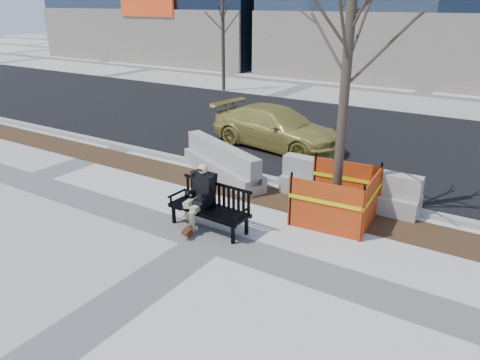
% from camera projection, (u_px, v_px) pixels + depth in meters
% --- Properties ---
extents(ground, '(120.00, 120.00, 0.00)m').
position_uv_depth(ground, '(211.00, 240.00, 9.46)').
color(ground, beige).
rests_on(ground, ground).
extents(mulch_strip, '(40.00, 1.20, 0.02)m').
position_uv_depth(mulch_strip, '(272.00, 197.00, 11.50)').
color(mulch_strip, '#47301C').
rests_on(mulch_strip, ground).
extents(asphalt_street, '(60.00, 10.40, 0.01)m').
position_uv_depth(asphalt_street, '(356.00, 139.00, 16.37)').
color(asphalt_street, black).
rests_on(asphalt_street, ground).
extents(curb, '(60.00, 0.25, 0.12)m').
position_uv_depth(curb, '(290.00, 183.00, 12.23)').
color(curb, '#9E9B93').
rests_on(curb, ground).
extents(bench, '(1.88, 0.75, 0.99)m').
position_uv_depth(bench, '(209.00, 228.00, 9.95)').
color(bench, black).
rests_on(bench, ground).
extents(seated_man, '(0.63, 1.00, 1.36)m').
position_uv_depth(seated_man, '(202.00, 224.00, 10.12)').
color(seated_man, black).
rests_on(seated_man, ground).
extents(tree_fence, '(2.63, 2.63, 6.13)m').
position_uv_depth(tree_fence, '(334.00, 219.00, 10.39)').
color(tree_fence, '#F04A18').
rests_on(tree_fence, ground).
extents(sedan, '(4.82, 2.48, 1.34)m').
position_uv_depth(sedan, '(276.00, 147.00, 15.46)').
color(sedan, '#AC9C45').
rests_on(sedan, ground).
extents(jersey_barrier_left, '(3.31, 2.01, 0.96)m').
position_uv_depth(jersey_barrier_left, '(222.00, 177.00, 12.85)').
color(jersey_barrier_left, '#9A9890').
rests_on(jersey_barrier_left, ground).
extents(jersey_barrier_right, '(3.36, 0.69, 0.96)m').
position_uv_depth(jersey_barrier_right, '(346.00, 202.00, 11.22)').
color(jersey_barrier_right, '#9F9D95').
rests_on(jersey_barrier_right, ground).
extents(far_tree_left, '(2.75, 2.75, 5.60)m').
position_uv_depth(far_tree_left, '(224.00, 90.00, 25.31)').
color(far_tree_left, '#44392B').
rests_on(far_tree_left, ground).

